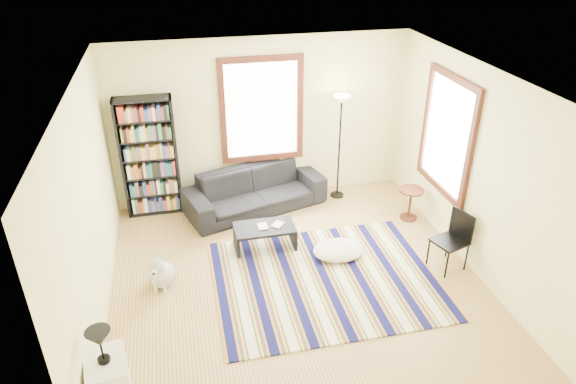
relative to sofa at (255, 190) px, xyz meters
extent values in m
cube|color=tan|center=(0.22, -2.05, -0.39)|extent=(5.00, 5.00, 0.10)
cube|color=white|center=(0.22, -2.05, 2.51)|extent=(5.00, 5.00, 0.10)
cube|color=#FBF6A9|center=(0.22, 0.50, 1.06)|extent=(5.00, 0.10, 2.80)
cube|color=#FBF6A9|center=(0.22, -4.60, 1.06)|extent=(5.00, 0.10, 2.80)
cube|color=#FBF6A9|center=(-2.33, -2.05, 1.06)|extent=(0.10, 5.00, 2.80)
cube|color=#FBF6A9|center=(2.77, -2.05, 1.06)|extent=(0.10, 5.00, 2.80)
cube|color=white|center=(0.22, 0.42, 1.26)|extent=(1.20, 0.06, 1.60)
cube|color=white|center=(2.69, -1.25, 1.26)|extent=(0.06, 1.20, 1.60)
cube|color=#0C0D3D|center=(0.61, -2.17, -0.33)|extent=(3.03, 2.43, 0.02)
imported|color=black|center=(0.00, 0.00, 0.00)|extent=(1.54, 2.50, 0.68)
cube|color=black|center=(-1.66, 0.27, 0.66)|extent=(0.90, 0.30, 2.00)
cube|color=black|center=(-0.06, -1.20, -0.16)|extent=(1.02, 0.82, 0.36)
imported|color=beige|center=(-0.16, -1.20, 0.03)|extent=(0.14, 0.19, 0.02)
imported|color=beige|center=(0.09, -1.15, 0.03)|extent=(0.23, 0.24, 0.01)
ellipsoid|color=beige|center=(0.96, -1.66, -0.25)|extent=(0.79, 0.61, 0.19)
cylinder|color=#401810|center=(2.42, -0.91, -0.07)|extent=(0.47, 0.47, 0.54)
cube|color=black|center=(2.37, -2.27, 0.09)|extent=(0.52, 0.51, 0.86)
camera|label=1|loc=(-1.15, -7.58, 4.12)|focal=32.00mm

